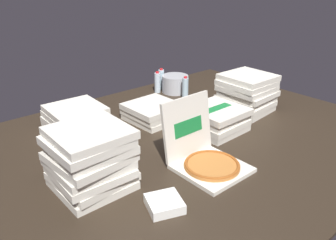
% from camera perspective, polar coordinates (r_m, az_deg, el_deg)
% --- Properties ---
extents(ground_plane, '(3.20, 2.40, 0.02)m').
position_cam_1_polar(ground_plane, '(2.55, 2.16, -3.54)').
color(ground_plane, '#2D2319').
extents(open_pizza_box, '(0.40, 0.47, 0.42)m').
position_cam_1_polar(open_pizza_box, '(2.19, 6.12, -5.79)').
color(open_pizza_box, silver).
rests_on(open_pizza_box, ground_plane).
extents(pizza_stack_center_near, '(0.42, 0.43, 0.19)m').
position_cam_1_polar(pizza_stack_center_near, '(2.69, 7.89, 0.20)').
color(pizza_stack_center_near, silver).
rests_on(pizza_stack_center_near, ground_plane).
extents(pizza_stack_right_near, '(0.43, 0.42, 0.14)m').
position_cam_1_polar(pizza_stack_right_near, '(2.86, -2.45, 1.37)').
color(pizza_stack_right_near, silver).
rests_on(pizza_stack_right_near, ground_plane).
extents(pizza_stack_right_far, '(0.44, 0.44, 0.37)m').
position_cam_1_polar(pizza_stack_right_far, '(1.98, -12.81, -6.36)').
color(pizza_stack_right_far, silver).
rests_on(pizza_stack_right_far, ground_plane).
extents(pizza_stack_center_far, '(0.44, 0.44, 0.33)m').
position_cam_1_polar(pizza_stack_center_far, '(3.09, 12.92, 4.39)').
color(pizza_stack_center_far, silver).
rests_on(pizza_stack_center_far, ground_plane).
extents(pizza_stack_left_near, '(0.41, 0.42, 0.19)m').
position_cam_1_polar(pizza_stack_left_near, '(2.78, -15.17, 0.42)').
color(pizza_stack_left_near, silver).
rests_on(pizza_stack_left_near, ground_plane).
extents(ice_bucket, '(0.27, 0.27, 0.17)m').
position_cam_1_polar(ice_bucket, '(3.52, 1.19, 6.03)').
color(ice_bucket, '#B7BABF').
rests_on(ice_bucket, ground_plane).
extents(water_bottle_0, '(0.06, 0.06, 0.22)m').
position_cam_1_polar(water_bottle_0, '(3.34, 2.88, 5.34)').
color(water_bottle_0, silver).
rests_on(water_bottle_0, ground_plane).
extents(water_bottle_1, '(0.06, 0.06, 0.22)m').
position_cam_1_polar(water_bottle_1, '(3.61, -1.13, 6.80)').
color(water_bottle_1, silver).
rests_on(water_bottle_1, ground_plane).
extents(water_bottle_2, '(0.06, 0.06, 0.22)m').
position_cam_1_polar(water_bottle_2, '(3.50, -1.77, 6.24)').
color(water_bottle_2, silver).
rests_on(water_bottle_2, ground_plane).
extents(napkin_pile, '(0.23, 0.23, 0.05)m').
position_cam_1_polar(napkin_pile, '(1.86, -0.60, -13.72)').
color(napkin_pile, white).
rests_on(napkin_pile, ground_plane).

